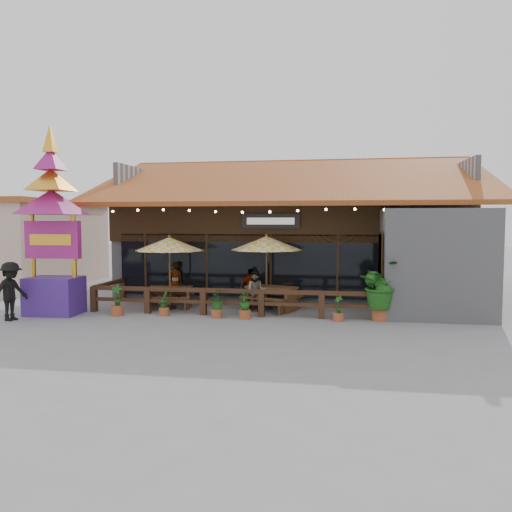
% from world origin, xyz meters
% --- Properties ---
extents(ground, '(100.00, 100.00, 0.00)m').
position_xyz_m(ground, '(0.00, 0.00, 0.00)').
color(ground, gray).
rests_on(ground, ground).
extents(restaurant_building, '(15.50, 14.73, 6.09)m').
position_xyz_m(restaurant_building, '(0.26, 6.61, 2.21)').
color(restaurant_building, '#9D9DA2').
rests_on(restaurant_building, ground).
extents(patio_railing, '(10.00, 2.60, 0.92)m').
position_xyz_m(patio_railing, '(-2.25, -0.27, 0.61)').
color(patio_railing, '#452818').
rests_on(patio_railing, ground).
extents(umbrella_left, '(2.92, 2.92, 2.70)m').
position_xyz_m(umbrella_left, '(-4.06, 0.57, 2.35)').
color(umbrella_left, brown).
rests_on(umbrella_left, ground).
extents(umbrella_right, '(2.86, 2.86, 2.74)m').
position_xyz_m(umbrella_right, '(-0.53, 0.92, 2.39)').
color(umbrella_right, brown).
rests_on(umbrella_right, ground).
extents(picnic_table_left, '(1.80, 1.62, 0.77)m').
position_xyz_m(picnic_table_left, '(-4.10, 0.68, 0.52)').
color(picnic_table_left, brown).
rests_on(picnic_table_left, ground).
extents(picnic_table_right, '(2.24, 2.11, 0.86)m').
position_xyz_m(picnic_table_right, '(-0.33, 0.79, 0.58)').
color(picnic_table_right, brown).
rests_on(picnic_table_right, ground).
extents(thai_sign_tower, '(2.64, 2.64, 6.95)m').
position_xyz_m(thai_sign_tower, '(-7.59, -1.20, 3.67)').
color(thai_sign_tower, '#452485').
rests_on(thai_sign_tower, ground).
extents(tropical_plant, '(1.87, 1.87, 1.96)m').
position_xyz_m(tropical_plant, '(3.37, -0.52, 1.12)').
color(tropical_plant, '#9B4B2A').
rests_on(tropical_plant, ground).
extents(diner_a, '(0.70, 0.62, 1.62)m').
position_xyz_m(diner_a, '(-4.22, 1.62, 0.81)').
color(diner_a, '#342210').
rests_on(diner_a, ground).
extents(diner_b, '(0.77, 0.63, 1.47)m').
position_xyz_m(diner_b, '(-0.80, 0.31, 0.74)').
color(diner_b, '#342210').
rests_on(diner_b, ground).
extents(diner_c, '(0.85, 0.37, 1.43)m').
position_xyz_m(diner_c, '(-1.18, 1.35, 0.72)').
color(diner_c, '#342210').
rests_on(diner_c, ground).
extents(pedestrian, '(0.93, 1.34, 1.89)m').
position_xyz_m(pedestrian, '(-8.36, -2.42, 0.95)').
color(pedestrian, black).
rests_on(pedestrian, ground).
extents(planter_a, '(0.42, 0.42, 1.04)m').
position_xyz_m(planter_a, '(-5.36, -1.08, 0.44)').
color(planter_a, '#9B4B2A').
rests_on(planter_a, ground).
extents(planter_b, '(0.35, 0.35, 0.85)m').
position_xyz_m(planter_b, '(-3.78, -0.85, 0.38)').
color(planter_b, '#9B4B2A').
rests_on(planter_b, ground).
extents(planter_c, '(0.71, 0.70, 0.89)m').
position_xyz_m(planter_c, '(-1.93, -0.94, 0.50)').
color(planter_c, '#9B4B2A').
rests_on(planter_c, ground).
extents(planter_d, '(0.49, 0.49, 0.92)m').
position_xyz_m(planter_d, '(-0.97, -0.97, 0.44)').
color(planter_d, '#9B4B2A').
rests_on(planter_d, ground).
extents(planter_e, '(0.35, 0.35, 0.83)m').
position_xyz_m(planter_e, '(2.05, -0.86, 0.35)').
color(planter_e, '#9B4B2A').
rests_on(planter_e, ground).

